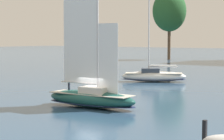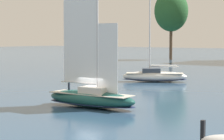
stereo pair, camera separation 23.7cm
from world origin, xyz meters
name	(u,v)px [view 1 (the left image)]	position (x,y,z in m)	size (l,w,h in m)	color
ground_plane	(91,107)	(0.00, 0.00, 0.00)	(400.00, 400.00, 0.00)	#2D4C6B
tree_shore_center	(169,11)	(-33.29, 74.67, 12.86)	(8.93, 8.93, 18.38)	brown
sailboat_main	(91,96)	(0.01, 0.00, 0.96)	(8.72, 2.96, 11.81)	#194C47
sailboat_moored_far_slip	(154,76)	(-6.62, 21.50, 0.80)	(8.65, 6.46, 11.85)	white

